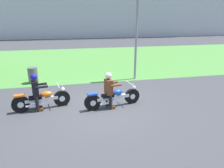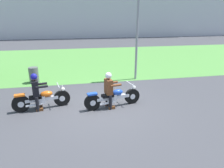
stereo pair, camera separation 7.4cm
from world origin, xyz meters
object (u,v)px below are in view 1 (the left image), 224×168
at_px(motorcycle_follow, 42,99).
at_px(rider_follow, 36,89).
at_px(motorcycle_lead, 113,97).
at_px(trash_can, 33,75).
at_px(streetlight_pole, 139,16).
at_px(rider_lead, 109,87).

distance_m(motorcycle_follow, rider_follow, 0.46).
bearing_deg(motorcycle_follow, motorcycle_lead, -18.37).
relative_size(rider_follow, trash_can, 1.70).
xyz_separation_m(rider_follow, streetlight_pole, (4.84, 3.03, 2.50)).
relative_size(motorcycle_lead, motorcycle_follow, 1.08).
xyz_separation_m(rider_lead, rider_follow, (-2.63, 0.33, 0.00)).
xyz_separation_m(motorcycle_lead, trash_can, (-3.46, 3.68, 0.03)).
height_order(rider_follow, trash_can, rider_follow).
bearing_deg(trash_can, motorcycle_lead, -46.75).
bearing_deg(rider_lead, rider_follow, 161.62).
bearing_deg(motorcycle_follow, rider_follow, 179.13).
xyz_separation_m(motorcycle_lead, streetlight_pole, (2.05, 3.33, 2.93)).
relative_size(rider_lead, motorcycle_follow, 0.67).
bearing_deg(streetlight_pole, motorcycle_follow, -147.36).
distance_m(motorcycle_lead, motorcycle_follow, 2.65).
bearing_deg(rider_lead, streetlight_pole, 45.51).
bearing_deg(motorcycle_follow, trash_can, 92.84).
xyz_separation_m(rider_lead, trash_can, (-3.30, 3.71, -0.40)).
xyz_separation_m(motorcycle_follow, streetlight_pole, (4.68, 3.00, 2.92)).
height_order(rider_lead, rider_follow, rider_follow).
bearing_deg(trash_can, rider_lead, -48.39).
xyz_separation_m(motorcycle_lead, rider_lead, (-0.17, -0.03, 0.43)).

